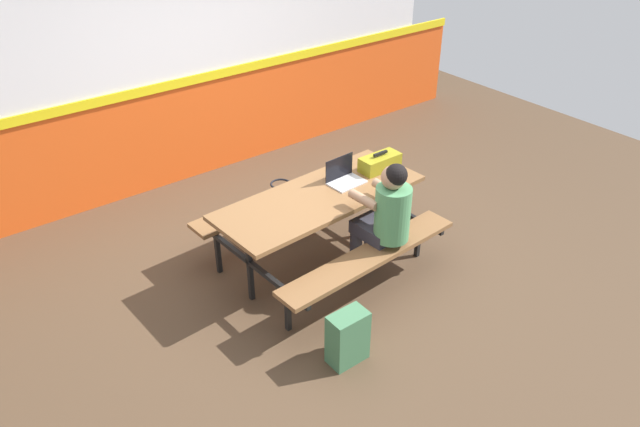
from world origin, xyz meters
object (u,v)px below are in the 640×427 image
student_nearer (385,214)px  picnic_table_main (320,211)px  laptop_silver (344,177)px  tote_bag_bright (281,203)px  toolbox_grey (380,162)px  backpack_dark (347,337)px

student_nearer → picnic_table_main: bearing=116.8°
laptop_silver → tote_bag_bright: bearing=101.4°
student_nearer → laptop_silver: (0.04, 0.60, 0.08)m
student_nearer → tote_bag_bright: student_nearer is taller
laptop_silver → tote_bag_bright: laptop_silver is taller
toolbox_grey → student_nearer: bearing=-128.5°
tote_bag_bright → backpack_dark: bearing=-110.8°
student_nearer → backpack_dark: (-0.86, -0.55, -0.49)m
backpack_dark → tote_bag_bright: (0.74, 1.95, -0.02)m
picnic_table_main → tote_bag_bright: (0.16, 0.86, -0.38)m
toolbox_grey → tote_bag_bright: toolbox_grey is taller
student_nearer → toolbox_grey: size_ratio=3.02×
picnic_table_main → laptop_silver: (0.32, 0.06, 0.21)m
laptop_silver → picnic_table_main: bearing=-170.1°
student_nearer → tote_bag_bright: 1.50m
student_nearer → tote_bag_bright: size_ratio=2.81×
picnic_table_main → backpack_dark: (-0.58, -1.09, -0.36)m
picnic_table_main → laptop_silver: size_ratio=5.88×
student_nearer → backpack_dark: student_nearer is taller
toolbox_grey → tote_bag_bright: 1.18m
picnic_table_main → toolbox_grey: 0.78m
picnic_table_main → backpack_dark: picnic_table_main is taller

